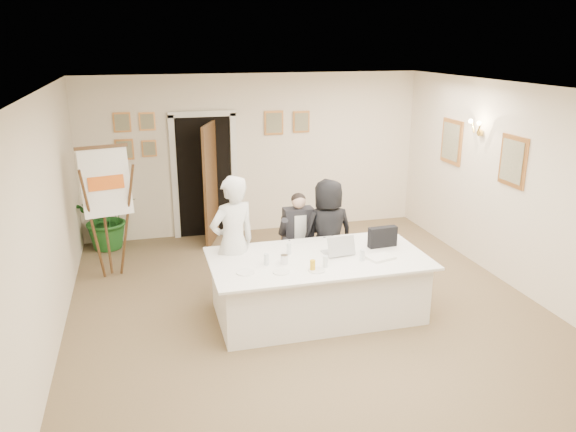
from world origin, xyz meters
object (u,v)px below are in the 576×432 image
Objects in this scene: standing_man at (233,243)px; oj_glass at (313,265)px; flip_chart at (108,219)px; standing_woman at (328,233)px; steel_jug at (284,259)px; seated_man at (299,238)px; laptop at (338,243)px; laptop_bag at (382,237)px; paper_stack at (381,257)px; potted_palm at (108,217)px; conference_table at (318,285)px.

standing_man is 13.55× the size of oj_glass.
flip_chart is 3.14m from standing_woman.
seated_man is at bearing 65.97° from steel_jug.
laptop is at bearing 12.79° from steel_jug.
flip_chart reaches higher than laptop.
flip_chart is 3.88m from laptop_bag.
paper_stack is (1.71, -0.71, -0.09)m from standing_man.
paper_stack is at bearing 9.05° from oj_glass.
flip_chart is 2.88m from steel_jug.
standing_woman is 1.30m from steel_jug.
laptop_bag is 2.91× the size of oj_glass.
seated_man reaches higher than laptop.
laptop is at bearing 44.20° from oj_glass.
standing_man is 1.64× the size of potted_palm.
flip_chart is 5.97× the size of paper_stack.
seated_man is 2.74m from flip_chart.
conference_table is 1.09m from seated_man.
conference_table is 1.75× the size of standing_woman.
standing_woman is 1.15m from paper_stack.
laptop_bag is at bearing -35.77° from seated_man.
seated_man is 0.69× the size of flip_chart.
standing_man is (-1.04, -0.59, 0.22)m from seated_man.
laptop is at bearing 74.98° from standing_woman.
oj_glass is (-1.11, -0.53, -0.07)m from laptop_bag.
standing_man is (1.57, -1.42, -0.01)m from flip_chart.
potted_palm is 9.79× the size of steel_jug.
paper_stack is (-0.19, -0.39, -0.12)m from laptop_bag.
potted_palm reaches higher than laptop_bag.
standing_woman is at bearing 73.36° from laptop.
flip_chart is at bearing 135.94° from oj_glass.
steel_jug is at bearing -167.88° from conference_table.
oj_glass is (-0.47, -0.46, -0.07)m from laptop.
oj_glass is (-0.25, -1.45, 0.18)m from seated_man.
seated_man reaches higher than oj_glass.
laptop_bag is at bearing 10.00° from steel_jug.
seated_man is at bearing 129.52° from laptop_bag.
laptop is 0.56m from paper_stack.
oj_glass is (-0.92, -0.15, 0.05)m from paper_stack.
laptop_bag is at bearing 147.94° from standing_man.
oj_glass is at bearing -158.07° from laptop_bag.
laptop_bag is (0.92, 0.14, 0.51)m from conference_table.
steel_jug is (-0.46, -0.10, 0.44)m from conference_table.
laptop_bag is (0.86, -0.91, 0.25)m from seated_man.
laptop reaches higher than steel_jug.
laptop is at bearing 145.03° from paper_stack.
potted_palm is at bearing 124.33° from oj_glass.
steel_jug is (2.09, -1.99, -0.06)m from flip_chart.
seated_man reaches higher than paper_stack.
potted_palm reaches higher than oj_glass.
steel_jug is (-1.18, 0.15, 0.04)m from paper_stack.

